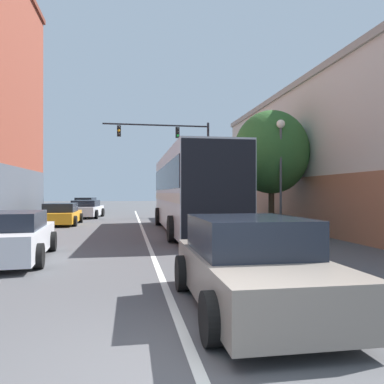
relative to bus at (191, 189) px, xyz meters
The scene contains 12 objects.
ground_plane 14.12m from the bus, 99.08° to the right, with size 160.00×160.00×0.00m, color #4C4C4F.
lane_center_line 3.03m from the bus, 169.46° to the left, with size 0.14×40.41×0.01m.
building_right_storefront 8.49m from the bus, ahead, with size 6.31×21.89×7.37m.
bus is the anchor object (origin of this frame).
hatchback_foreground 11.82m from the bus, 94.74° to the right, with size 2.14×4.15×1.44m.
parked_car_left_near 8.46m from the bus, 143.41° to the left, with size 2.04×4.24×1.24m.
parked_car_left_mid 9.11m from the bus, 132.64° to the right, with size 2.36×4.68×1.33m.
parked_car_left_far 12.58m from the bus, 118.37° to the left, with size 2.43×4.26×1.29m.
parked_car_left_distant 19.20m from the bus, 110.48° to the left, with size 2.27×4.37×1.40m.
traffic_signal_gantry 11.10m from the bus, 85.12° to the left, with size 8.01×0.36×7.22m.
street_lamp 4.37m from the bus, 32.83° to the right, with size 0.37×0.37×4.98m.
street_tree_near 4.17m from the bus, 11.85° to the right, with size 3.55×3.19×5.71m.
Camera 1 is at (-0.72, -3.65, 1.84)m, focal length 35.00 mm.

